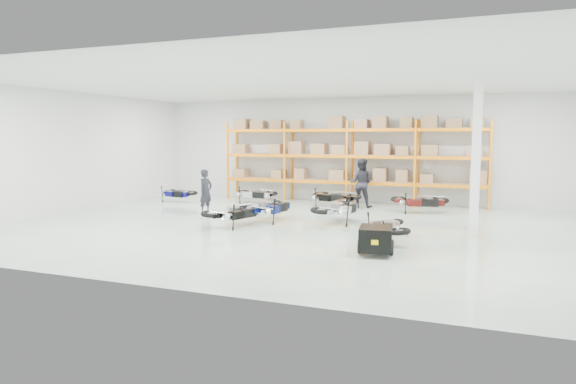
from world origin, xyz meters
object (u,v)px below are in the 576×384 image
at_px(moto_back_a, 177,191).
at_px(moto_back_c, 334,194).
at_px(moto_blue_centre, 269,204).
at_px(person_back, 361,183).
at_px(moto_black_far_left, 234,209).
at_px(moto_back_b, 254,191).
at_px(moto_silver_left, 338,205).
at_px(trailer, 376,239).
at_px(moto_touring_right, 388,223).
at_px(person_left, 206,192).
at_px(moto_back_d, 420,198).

xyz_separation_m(moto_back_a, moto_back_c, (6.88, 0.69, 0.08)).
relative_size(moto_blue_centre, person_back, 0.99).
relative_size(moto_black_far_left, moto_back_b, 1.11).
height_order(moto_silver_left, moto_back_c, moto_silver_left).
bearing_deg(moto_silver_left, trailer, 124.01).
xyz_separation_m(moto_blue_centre, moto_black_far_left, (-0.59, -1.34, -0.03)).
bearing_deg(moto_blue_centre, moto_touring_right, 163.52).
distance_m(moto_touring_right, person_back, 6.91).
xyz_separation_m(moto_black_far_left, moto_back_b, (-1.87, 5.47, -0.05)).
height_order(moto_silver_left, moto_black_far_left, moto_silver_left).
relative_size(moto_back_b, moto_back_c, 0.89).
xyz_separation_m(moto_silver_left, moto_touring_right, (2.09, -2.49, -0.08)).
xyz_separation_m(moto_silver_left, trailer, (2.09, -4.09, -0.21)).
xyz_separation_m(moto_black_far_left, person_back, (2.68, 5.84, 0.42)).
distance_m(moto_back_b, person_left, 3.49).
distance_m(moto_blue_centre, person_back, 4.97).
distance_m(trailer, moto_back_a, 12.25).
relative_size(moto_silver_left, moto_back_b, 1.19).
bearing_deg(moto_back_c, moto_back_b, 104.14).
bearing_deg(person_left, moto_silver_left, -79.82).
xyz_separation_m(moto_back_a, moto_back_b, (3.31, 0.86, 0.01)).
bearing_deg(moto_touring_right, person_left, 143.52).
relative_size(moto_black_far_left, trailer, 1.12).
xyz_separation_m(moto_back_a, moto_back_d, (10.24, 0.54, 0.06)).
bearing_deg(trailer, moto_back_c, 104.34).
xyz_separation_m(moto_blue_centre, moto_back_c, (1.12, 3.96, -0.02)).
distance_m(trailer, person_left, 8.36).
height_order(moto_blue_centre, moto_back_c, moto_blue_centre).
height_order(moto_back_d, person_back, person_back).
distance_m(moto_silver_left, person_left, 5.09).
distance_m(moto_back_d, person_left, 7.93).
xyz_separation_m(moto_touring_right, moto_back_d, (0.11, 5.82, 0.03)).
xyz_separation_m(moto_blue_centre, moto_touring_right, (4.37, -2.01, -0.07)).
bearing_deg(moto_blue_centre, moto_back_d, -131.40).
distance_m(moto_blue_centre, moto_back_a, 6.63).
relative_size(moto_back_a, person_left, 0.99).
xyz_separation_m(moto_back_b, moto_back_c, (3.57, -0.18, 0.06)).
height_order(moto_black_far_left, moto_back_c, moto_back_c).
distance_m(moto_blue_centre, moto_touring_right, 4.81).
height_order(moto_back_a, person_left, person_left).
xyz_separation_m(trailer, person_back, (-2.29, 8.10, 0.59)).
bearing_deg(trailer, moto_silver_left, 108.11).
relative_size(trailer, moto_back_a, 1.02).
bearing_deg(person_left, moto_touring_right, -98.19).
relative_size(moto_back_a, moto_back_c, 0.87).
relative_size(moto_touring_right, moto_back_c, 0.92).
relative_size(moto_silver_left, moto_back_c, 1.06).
xyz_separation_m(moto_blue_centre, moto_back_d, (4.48, 3.81, -0.04)).
relative_size(trailer, person_back, 0.84).
bearing_deg(moto_back_b, moto_black_far_left, -157.35).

